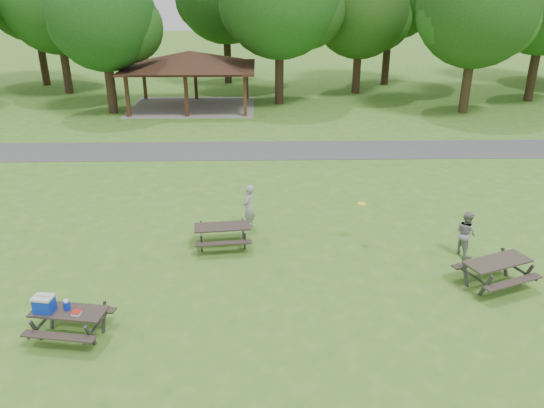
{
  "coord_description": "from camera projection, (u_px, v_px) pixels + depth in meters",
  "views": [
    {
      "loc": [
        0.62,
        -12.17,
        8.26
      ],
      "look_at": [
        1.0,
        4.0,
        1.3
      ],
      "focal_mm": 35.0,
      "sensor_mm": 36.0,
      "label": 1
    }
  ],
  "objects": [
    {
      "name": "tree_row_g",
      "position": [
        478.0,
        11.0,
        32.46
      ],
      "size": [
        7.77,
        7.4,
        10.25
      ],
      "color": "#322516",
      "rests_on": "ground"
    },
    {
      "name": "picnic_table_far",
      "position": [
        497.0,
        267.0,
        15.15
      ],
      "size": [
        2.38,
        2.16,
        0.84
      ],
      "color": "#322C24",
      "rests_on": "ground"
    },
    {
      "name": "ground",
      "position": [
        239.0,
        306.0,
        14.43
      ],
      "size": [
        160.0,
        160.0,
        0.0
      ],
      "primitive_type": "plane",
      "color": "#407521",
      "rests_on": "ground"
    },
    {
      "name": "frisbee_in_flight",
      "position": [
        362.0,
        204.0,
        17.39
      ],
      "size": [
        0.31,
        0.31,
        0.02
      ],
      "color": "#FFF828",
      "rests_on": "ground"
    },
    {
      "name": "pavilion",
      "position": [
        190.0,
        61.0,
        35.17
      ],
      "size": [
        8.6,
        7.01,
        3.76
      ],
      "color": "#361E13",
      "rests_on": "ground"
    },
    {
      "name": "frisbee_thrower",
      "position": [
        249.0,
        207.0,
        18.55
      ],
      "size": [
        0.56,
        0.69,
        1.65
      ],
      "primitive_type": "imported",
      "rotation": [
        0.0,
        0.0,
        -1.88
      ],
      "color": "#9E9EA0",
      "rests_on": "ground"
    },
    {
      "name": "asphalt_path",
      "position": [
        248.0,
        151.0,
        27.28
      ],
      "size": [
        120.0,
        3.2,
        0.02
      ],
      "primitive_type": "cube",
      "color": "#434446",
      "rests_on": "ground"
    },
    {
      "name": "tree_row_c",
      "position": [
        58.0,
        2.0,
        38.2
      ],
      "size": [
        8.19,
        7.8,
        10.67
      ],
      "color": "#311F16",
      "rests_on": "ground"
    },
    {
      "name": "tree_row_f",
      "position": [
        361.0,
        13.0,
        38.49
      ],
      "size": [
        7.35,
        7.0,
        9.55
      ],
      "color": "#311F15",
      "rests_on": "ground"
    },
    {
      "name": "picnic_table_near",
      "position": [
        61.0,
        312.0,
        12.94
      ],
      "size": [
        2.02,
        1.72,
        1.25
      ],
      "color": "#2F2622",
      "rests_on": "ground"
    },
    {
      "name": "picnic_table_middle",
      "position": [
        223.0,
        231.0,
        17.38
      ],
      "size": [
        1.96,
        1.65,
        0.79
      ],
      "color": "#2F2622",
      "rests_on": "ground"
    },
    {
      "name": "tree_row_d",
      "position": [
        104.0,
        20.0,
        32.64
      ],
      "size": [
        6.93,
        6.6,
        9.27
      ],
      "color": "black",
      "rests_on": "ground"
    },
    {
      "name": "frisbee_catcher",
      "position": [
        466.0,
        233.0,
        16.85
      ],
      "size": [
        0.79,
        0.88,
        1.49
      ],
      "primitive_type": "imported",
      "rotation": [
        0.0,
        0.0,
        1.94
      ],
      "color": "gray",
      "rests_on": "ground"
    },
    {
      "name": "tree_row_e",
      "position": [
        281.0,
        1.0,
        34.78
      ],
      "size": [
        8.4,
        8.0,
        11.02
      ],
      "color": "black",
      "rests_on": "ground"
    }
  ]
}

